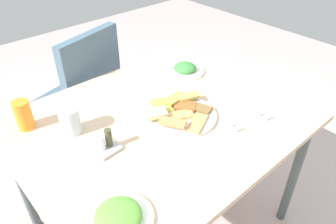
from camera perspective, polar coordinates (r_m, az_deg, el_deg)
ground_plane at (r=1.84m, az=-1.23°, el=-18.94°), size 6.00×6.00×0.00m
dining_table at (r=1.38m, az=-1.57°, el=-3.46°), size 1.15×0.96×0.70m
dining_chair at (r=1.94m, az=-14.99°, el=3.08°), size 0.52×0.52×0.89m
pide_platter at (r=1.34m, az=2.24°, el=-0.28°), size 0.30×0.31×0.04m
salad_plate_greens at (r=0.98m, az=-8.86°, el=-18.04°), size 0.21×0.21×0.05m
salad_plate_rice at (r=1.67m, az=3.04°, el=7.67°), size 0.20×0.20×0.05m
soda_can at (r=1.37m, az=-24.43°, el=-0.49°), size 0.08×0.08×0.12m
drinking_glass at (r=1.29m, az=-17.13°, el=-1.53°), size 0.08×0.08×0.11m
paper_napkin at (r=1.36m, az=14.54°, el=-1.65°), size 0.14×0.14×0.00m
fork at (r=1.35m, az=15.17°, el=-1.85°), size 0.20×0.07×0.00m
spoon at (r=1.36m, az=13.96°, el=-1.18°), size 0.16×0.05×0.00m
condiment_caddy at (r=1.19m, az=-11.07°, el=-5.71°), size 0.10×0.10×0.09m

